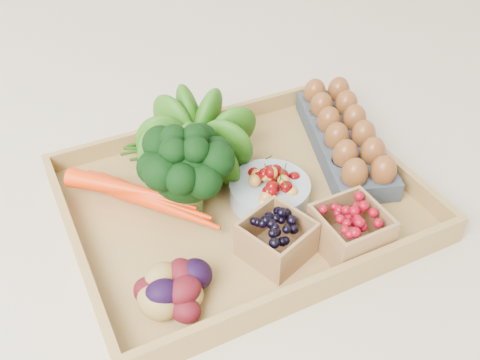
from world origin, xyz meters
name	(u,v)px	position (x,y,z in m)	size (l,w,h in m)	color
ground	(240,207)	(0.00, 0.00, 0.00)	(4.00, 4.00, 0.00)	beige
tray	(240,204)	(0.00, 0.00, 0.01)	(0.55, 0.45, 0.01)	#A88346
carrots	(141,196)	(-0.15, 0.06, 0.04)	(0.22, 0.16, 0.05)	#F03606
lettuce	(195,135)	(-0.03, 0.11, 0.09)	(0.14, 0.14, 0.14)	#0D4D0C
broccoli	(188,185)	(-0.08, 0.01, 0.07)	(0.15, 0.15, 0.11)	black
cherry_bowl	(270,192)	(0.04, -0.02, 0.03)	(0.13, 0.13, 0.04)	#8C9EA5
egg_carton	(343,142)	(0.23, 0.04, 0.03)	(0.11, 0.31, 0.04)	#3A404A
potatoes	(173,283)	(-0.17, -0.14, 0.05)	(0.13, 0.13, 0.07)	#3F0A10
punnet_blackberry	(276,239)	(0.00, -0.13, 0.05)	(0.09, 0.09, 0.06)	black
punnet_raspberry	(350,230)	(0.10, -0.16, 0.05)	(0.10, 0.10, 0.07)	maroon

